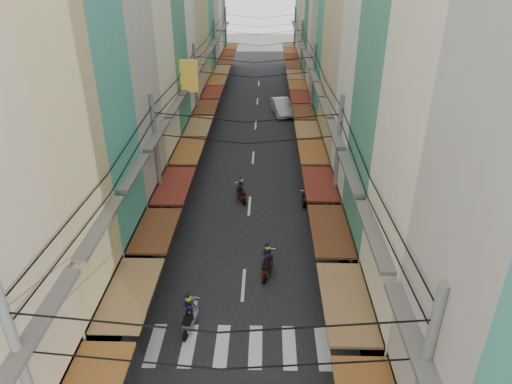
% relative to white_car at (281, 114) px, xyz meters
% --- Properties ---
extents(ground, '(160.00, 160.00, 0.00)m').
position_rel_white_car_xyz_m(ground, '(-2.57, -25.48, 0.00)').
color(ground, slate).
rests_on(ground, ground).
extents(road, '(10.00, 80.00, 0.02)m').
position_rel_white_car_xyz_m(road, '(-2.57, -5.48, 0.01)').
color(road, black).
rests_on(road, ground).
extents(sidewalk_left, '(3.00, 80.00, 0.06)m').
position_rel_white_car_xyz_m(sidewalk_left, '(-9.07, -5.48, 0.03)').
color(sidewalk_left, gray).
rests_on(sidewalk_left, ground).
extents(sidewalk_right, '(3.00, 80.00, 0.06)m').
position_rel_white_car_xyz_m(sidewalk_right, '(3.93, -5.48, 0.03)').
color(sidewalk_right, gray).
rests_on(sidewalk_right, ground).
extents(crosswalk, '(7.55, 2.40, 0.01)m').
position_rel_white_car_xyz_m(crosswalk, '(-2.57, -31.48, 0.03)').
color(crosswalk, silver).
rests_on(crosswalk, ground).
extents(building_row_left, '(7.80, 67.67, 23.70)m').
position_rel_white_car_xyz_m(building_row_left, '(-10.49, -8.92, 9.78)').
color(building_row_left, silver).
rests_on(building_row_left, ground).
extents(building_row_right, '(7.80, 68.98, 22.59)m').
position_rel_white_car_xyz_m(building_row_right, '(5.34, -9.04, 9.41)').
color(building_row_right, teal).
rests_on(building_row_right, ground).
extents(utility_poles, '(10.20, 66.13, 8.20)m').
position_rel_white_car_xyz_m(utility_poles, '(-2.57, -10.47, 6.59)').
color(utility_poles, slate).
rests_on(utility_poles, ground).
extents(white_car, '(5.75, 3.04, 1.93)m').
position_rel_white_car_xyz_m(white_car, '(0.00, 0.00, 0.00)').
color(white_car, silver).
rests_on(white_car, ground).
extents(bicycle, '(1.70, 1.12, 1.09)m').
position_rel_white_car_xyz_m(bicycle, '(3.17, -24.06, 0.00)').
color(bicycle, black).
rests_on(bicycle, ground).
extents(moving_scooters, '(6.40, 13.54, 1.86)m').
position_rel_white_car_xyz_m(moving_scooters, '(-2.36, -24.61, 0.55)').
color(moving_scooters, black).
rests_on(moving_scooters, ground).
extents(parked_scooters, '(13.25, 14.80, 0.98)m').
position_rel_white_car_xyz_m(parked_scooters, '(1.93, -28.92, 0.48)').
color(parked_scooters, black).
rests_on(parked_scooters, ground).
extents(pedestrians, '(13.58, 21.33, 2.25)m').
position_rel_white_car_xyz_m(pedestrians, '(-6.66, -25.12, 1.03)').
color(pedestrians, '#28212C').
rests_on(pedestrians, ground).
extents(market_umbrella, '(2.03, 2.03, 2.14)m').
position_rel_white_car_xyz_m(market_umbrella, '(4.63, -32.19, 1.89)').
color(market_umbrella, '#B2B2B7').
rests_on(market_umbrella, ground).
extents(traffic_sign, '(0.10, 0.64, 2.92)m').
position_rel_white_car_xyz_m(traffic_sign, '(2.29, -28.64, 2.13)').
color(traffic_sign, slate).
rests_on(traffic_sign, ground).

